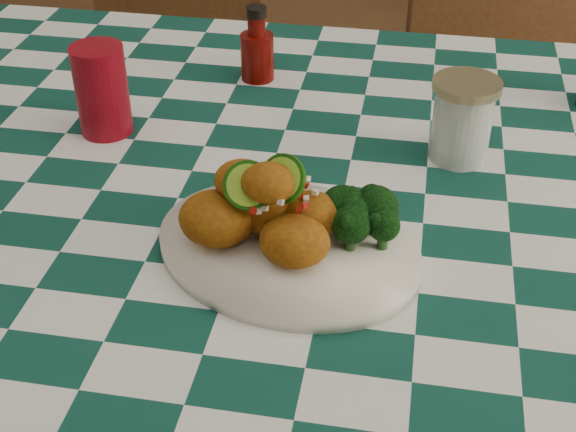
% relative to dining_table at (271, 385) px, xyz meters
% --- Properties ---
extents(dining_table, '(1.66, 1.06, 0.79)m').
position_rel_dining_table_xyz_m(dining_table, '(0.00, 0.00, 0.00)').
color(dining_table, '#0E3F33').
rests_on(dining_table, ground).
extents(plate, '(0.37, 0.33, 0.02)m').
position_rel_dining_table_xyz_m(plate, '(0.06, -0.15, 0.40)').
color(plate, white).
rests_on(plate, dining_table).
extents(fried_chicken_pile, '(0.16, 0.12, 0.10)m').
position_rel_dining_table_xyz_m(fried_chicken_pile, '(0.04, -0.15, 0.46)').
color(fried_chicken_pile, '#97580E').
rests_on(fried_chicken_pile, plate).
extents(broccoli_side, '(0.08, 0.08, 0.06)m').
position_rel_dining_table_xyz_m(broccoli_side, '(0.14, -0.14, 0.44)').
color(broccoli_side, black).
rests_on(broccoli_side, plate).
extents(red_tumbler, '(0.10, 0.10, 0.13)m').
position_rel_dining_table_xyz_m(red_tumbler, '(-0.25, 0.08, 0.46)').
color(red_tumbler, maroon).
rests_on(red_tumbler, dining_table).
extents(ketchup_bottle, '(0.06, 0.06, 0.12)m').
position_rel_dining_table_xyz_m(ketchup_bottle, '(-0.07, 0.29, 0.45)').
color(ketchup_bottle, '#5B0804').
rests_on(ketchup_bottle, dining_table).
extents(mason_jar, '(0.09, 0.09, 0.11)m').
position_rel_dining_table_xyz_m(mason_jar, '(0.24, 0.10, 0.45)').
color(mason_jar, '#B2BCBA').
rests_on(mason_jar, dining_table).
extents(wooden_chair_left, '(0.45, 0.46, 0.86)m').
position_rel_dining_table_xyz_m(wooden_chair_left, '(-0.37, 0.71, 0.04)').
color(wooden_chair_left, '#472814').
rests_on(wooden_chair_left, ground).
extents(wooden_chair_right, '(0.52, 0.54, 0.93)m').
position_rel_dining_table_xyz_m(wooden_chair_right, '(0.40, 0.73, 0.07)').
color(wooden_chair_right, '#472814').
rests_on(wooden_chair_right, ground).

